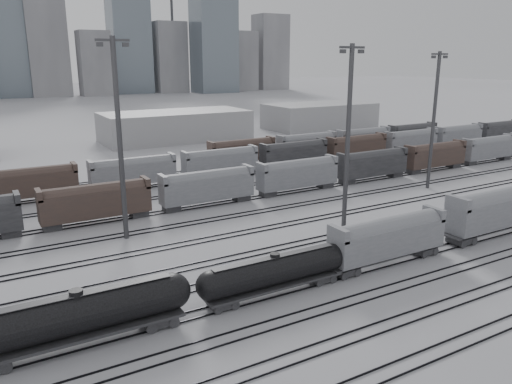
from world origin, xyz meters
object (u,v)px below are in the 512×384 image
tank_car_b (275,272)px  light_mast_c (348,135)px  tank_car_a (78,315)px  hopper_car_b (498,208)px  hopper_car_a (388,236)px

tank_car_b → light_mast_c: size_ratio=0.68×
tank_car_a → tank_car_b: tank_car_a is taller
tank_car_a → hopper_car_b: bearing=0.0°
tank_car_a → hopper_car_b: 52.41m
hopper_car_b → light_mast_c: (-15.68, 11.77, 9.11)m
tank_car_a → hopper_car_a: hopper_car_a is taller
tank_car_b → tank_car_a: bearing=180.0°
tank_car_b → hopper_car_b: hopper_car_b is taller
tank_car_b → light_mast_c: bearing=32.6°
hopper_car_a → light_mast_c: 15.55m
tank_car_b → hopper_car_b: (34.05, 0.00, 1.35)m
tank_car_b → hopper_car_a: hopper_car_a is taller
hopper_car_a → hopper_car_b: (19.24, 0.00, 0.41)m
light_mast_c → hopper_car_a: bearing=-106.8°
tank_car_a → hopper_car_b: hopper_car_b is taller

